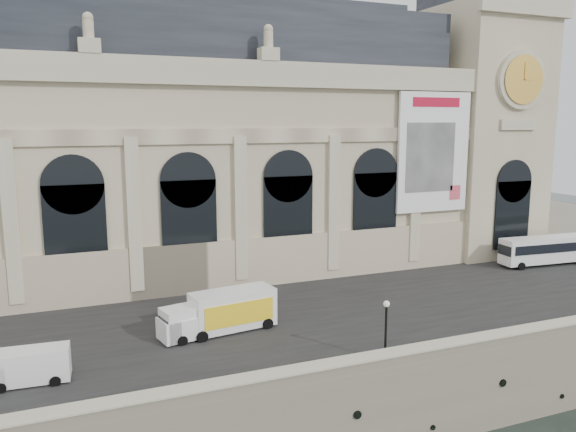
% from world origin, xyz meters
% --- Properties ---
extents(quay, '(160.00, 70.00, 6.00)m').
position_xyz_m(quay, '(0.00, 35.00, 3.00)').
color(quay, gray).
rests_on(quay, ground).
extents(street, '(160.00, 24.00, 0.06)m').
position_xyz_m(street, '(0.00, 14.00, 6.03)').
color(street, '#2D2D2D').
rests_on(street, quay).
extents(parapet, '(160.00, 1.40, 1.21)m').
position_xyz_m(parapet, '(0.00, 0.60, 6.62)').
color(parapet, gray).
rests_on(parapet, quay).
extents(museum, '(69.00, 18.70, 29.10)m').
position_xyz_m(museum, '(-5.98, 30.86, 19.72)').
color(museum, beige).
rests_on(museum, quay).
extents(clock_pavilion, '(13.00, 14.72, 36.70)m').
position_xyz_m(clock_pavilion, '(34.00, 27.93, 23.42)').
color(clock_pavilion, beige).
rests_on(clock_pavilion, quay).
extents(bus_right, '(11.39, 3.34, 3.31)m').
position_xyz_m(bus_right, '(36.16, 17.62, 7.86)').
color(bus_right, white).
rests_on(bus_right, quay).
extents(van_b, '(5.15, 2.37, 2.24)m').
position_xyz_m(van_b, '(-17.77, 7.34, 7.14)').
color(van_b, white).
rests_on(van_b, quay).
extents(van_c, '(6.04, 3.33, 2.54)m').
position_xyz_m(van_c, '(-6.18, 11.06, 7.30)').
color(van_c, white).
rests_on(van_c, quay).
extents(box_truck, '(8.24, 3.72, 3.21)m').
position_xyz_m(box_truck, '(-3.37, 11.41, 7.62)').
color(box_truck, white).
rests_on(box_truck, quay).
extents(lamp_right, '(0.44, 0.44, 4.32)m').
position_xyz_m(lamp_right, '(5.17, 1.89, 8.15)').
color(lamp_right, black).
rests_on(lamp_right, quay).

